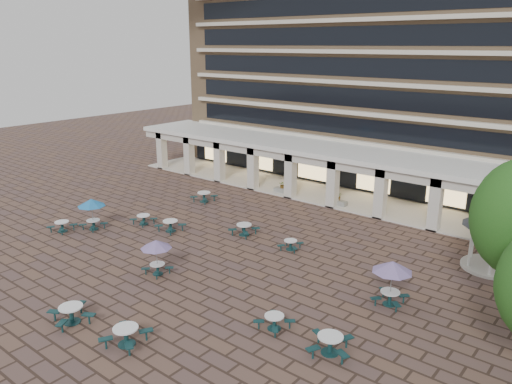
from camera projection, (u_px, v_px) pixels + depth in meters
ground at (208, 246)px, 33.30m from camera, size 120.00×120.00×0.00m
apartment_building at (388, 47)px, 48.63m from camera, size 40.00×15.50×25.20m
retail_arcade at (326, 163)px, 43.44m from camera, size 42.00×6.60×4.40m
picnic_table_1 at (71, 313)px, 24.03m from camera, size 2.25×2.25×0.86m
picnic_table_2 at (126, 334)px, 22.26m from camera, size 2.25×2.25×0.86m
picnic_table_3 at (274, 321)px, 23.52m from camera, size 1.68×1.68×0.71m
picnic_table_4 at (91, 204)px, 35.73m from camera, size 1.99×1.99×2.30m
picnic_table_5 at (62, 225)px, 35.76m from camera, size 1.90×1.90×0.74m
picnic_table_6 at (156, 246)px, 28.72m from camera, size 1.84×1.84×2.12m
picnic_table_7 at (330, 343)px, 21.64m from camera, size 2.32×2.32×0.86m
picnic_table_8 at (170, 225)px, 35.78m from camera, size 1.85×1.85×0.81m
picnic_table_9 at (143, 219)px, 37.16m from camera, size 1.63×1.63×0.73m
picnic_table_10 at (291, 244)px, 32.61m from camera, size 1.66×1.66×0.65m
picnic_table_11 at (392, 268)px, 25.25m from camera, size 2.09×2.09×2.41m
picnic_table_12 at (204, 196)px, 42.46m from camera, size 1.97×1.97×0.84m
picnic_table_13 at (244, 229)px, 35.06m from camera, size 1.88×1.88×0.80m
gazebo at (497, 225)px, 29.23m from camera, size 3.94×3.94×3.66m
planter_left at (282, 189)px, 44.78m from camera, size 1.50×0.71×1.16m
planter_right at (338, 201)px, 41.31m from camera, size 1.50×0.76×1.22m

